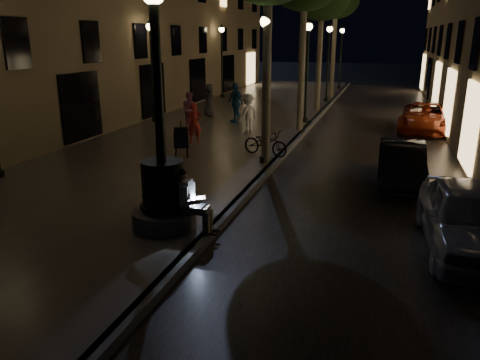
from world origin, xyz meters
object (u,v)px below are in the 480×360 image
at_px(pedestrian_red, 195,123).
at_px(pedestrian_dark, 209,100).
at_px(lamp_curb_a, 265,69).
at_px(car_third, 425,117).
at_px(lamp_curb_c, 329,53).
at_px(pedestrian_pink, 189,109).
at_px(lamp_left_c, 222,52).
at_px(pedestrian_blue, 235,103).
at_px(car_second, 401,164).
at_px(lamp_curb_d, 341,49).
at_px(tree_far, 336,1).
at_px(car_front, 467,217).
at_px(bicycle, 266,143).
at_px(lamp_left_b, 152,58).
at_px(fountain_lamppost, 163,183).
at_px(seated_man_laptop, 190,199).
at_px(pedestrian_white, 248,113).
at_px(lamp_curb_b, 307,58).
at_px(stroller, 181,139).

distance_m(pedestrian_red, pedestrian_dark, 6.42).
bearing_deg(lamp_curb_a, car_third, 56.54).
distance_m(lamp_curb_c, pedestrian_pink, 11.95).
bearing_deg(pedestrian_red, lamp_curb_a, -55.68).
bearing_deg(lamp_left_c, pedestrian_blue, -66.83).
xyz_separation_m(pedestrian_red, pedestrian_blue, (0.12, 4.85, 0.17)).
relative_size(car_second, pedestrian_dark, 2.23).
height_order(car_second, pedestrian_red, pedestrian_red).
bearing_deg(pedestrian_blue, lamp_curb_d, 117.59).
distance_m(tree_far, car_front, 24.13).
distance_m(pedestrian_red, bicycle, 3.39).
xyz_separation_m(lamp_left_b, car_front, (12.60, -10.80, -2.54)).
xyz_separation_m(fountain_lamppost, seated_man_laptop, (0.61, -0.00, -0.29)).
relative_size(tree_far, car_second, 2.01).
xyz_separation_m(lamp_curb_c, lamp_left_b, (-7.10, -10.00, 0.00)).
distance_m(car_front, pedestrian_white, 11.97).
relative_size(lamp_curb_c, pedestrian_red, 3.09).
height_order(lamp_curb_b, car_front, lamp_curb_b).
distance_m(lamp_curb_c, lamp_left_b, 12.26).
bearing_deg(pedestrian_white, car_second, 76.86).
height_order(fountain_lamppost, lamp_left_c, fountain_lamppost).
bearing_deg(car_second, lamp_curb_d, 99.21).
bearing_deg(pedestrian_blue, stroller, -49.55).
bearing_deg(lamp_curb_a, lamp_curb_b, 90.00).
height_order(lamp_curb_c, lamp_left_c, same).
distance_m(car_third, pedestrian_white, 8.32).
xyz_separation_m(car_front, pedestrian_blue, (-8.73, 11.77, 0.46)).
xyz_separation_m(seated_man_laptop, lamp_curb_c, (0.09, 22.00, 2.32)).
bearing_deg(tree_far, pedestrian_white, -98.48).
xyz_separation_m(fountain_lamppost, pedestrian_dark, (-4.41, 14.29, -0.17)).
height_order(stroller, pedestrian_dark, pedestrian_dark).
relative_size(lamp_left_b, pedestrian_white, 2.84).
height_order(lamp_curb_c, pedestrian_dark, lamp_curb_c).
xyz_separation_m(seated_man_laptop, stroller, (-2.89, 5.99, -0.12)).
xyz_separation_m(lamp_left_b, car_second, (11.40, -6.47, -2.62)).
distance_m(pedestrian_pink, pedestrian_dark, 2.94).
bearing_deg(stroller, lamp_curb_c, 55.43).
bearing_deg(lamp_curb_b, car_front, -66.75).
distance_m(car_front, bicycle, 8.09).
relative_size(fountain_lamppost, lamp_left_c, 1.08).
bearing_deg(lamp_curb_d, seated_man_laptop, -90.17).
height_order(seated_man_laptop, tree_far, tree_far).
relative_size(lamp_left_b, pedestrian_red, 3.09).
xyz_separation_m(car_second, pedestrian_pink, (-9.26, 5.83, 0.37)).
xyz_separation_m(tree_far, pedestrian_dark, (-5.19, -9.71, -5.39)).
distance_m(lamp_curb_c, car_front, 21.67).
distance_m(lamp_curb_b, pedestrian_blue, 3.98).
relative_size(seated_man_laptop, car_front, 0.33).
bearing_deg(bicycle, lamp_curb_a, -152.31).
height_order(lamp_left_c, pedestrian_red, lamp_left_c).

